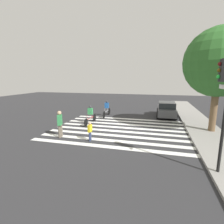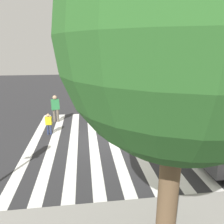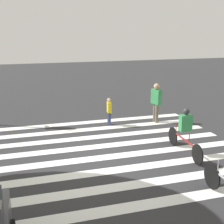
{
  "view_description": "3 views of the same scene",
  "coord_description": "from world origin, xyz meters",
  "px_view_note": "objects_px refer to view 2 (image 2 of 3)",
  "views": [
    {
      "loc": [
        12.76,
        2.79,
        3.92
      ],
      "look_at": [
        0.76,
        -0.38,
        1.49
      ],
      "focal_mm": 28.0,
      "sensor_mm": 36.0,
      "label": 1
    },
    {
      "loc": [
        0.91,
        10.71,
        4.78
      ],
      "look_at": [
        -0.58,
        -0.6,
        1.38
      ],
      "focal_mm": 35.0,
      "sensor_mm": 36.0,
      "label": 2
    },
    {
      "loc": [
        -9.85,
        2.48,
        4.17
      ],
      "look_at": [
        0.85,
        -0.74,
        1.18
      ],
      "focal_mm": 50.0,
      "sensor_mm": 36.0,
      "label": 3
    }
  ],
  "objects_px": {
    "street_tree": "(181,39)",
    "cyclist_mid_street": "(165,110)",
    "cyclist_near_curb": "(114,110)",
    "pedestrian_child_with_backpack": "(49,123)",
    "pedestrian_adult_tall_backpack": "(55,107)"
  },
  "relations": [
    {
      "from": "pedestrian_child_with_backpack",
      "to": "cyclist_near_curb",
      "type": "height_order",
      "value": "cyclist_near_curb"
    },
    {
      "from": "street_tree",
      "to": "pedestrian_child_with_backpack",
      "type": "height_order",
      "value": "street_tree"
    },
    {
      "from": "street_tree",
      "to": "pedestrian_adult_tall_backpack",
      "type": "xyz_separation_m",
      "value": [
        3.7,
        -10.1,
        -3.92
      ]
    },
    {
      "from": "street_tree",
      "to": "pedestrian_child_with_backpack",
      "type": "bearing_deg",
      "value": -64.09
    },
    {
      "from": "street_tree",
      "to": "cyclist_mid_street",
      "type": "relative_size",
      "value": 2.92
    },
    {
      "from": "street_tree",
      "to": "cyclist_near_curb",
      "type": "height_order",
      "value": "street_tree"
    },
    {
      "from": "pedestrian_child_with_backpack",
      "to": "cyclist_near_curb",
      "type": "xyz_separation_m",
      "value": [
        -3.91,
        -1.53,
        0.17
      ]
    },
    {
      "from": "street_tree",
      "to": "cyclist_mid_street",
      "type": "bearing_deg",
      "value": -110.43
    },
    {
      "from": "street_tree",
      "to": "pedestrian_child_with_backpack",
      "type": "distance_m",
      "value": 9.77
    },
    {
      "from": "cyclist_mid_street",
      "to": "street_tree",
      "type": "bearing_deg",
      "value": 70.26
    },
    {
      "from": "cyclist_near_curb",
      "to": "pedestrian_child_with_backpack",
      "type": "bearing_deg",
      "value": 23.73
    },
    {
      "from": "street_tree",
      "to": "cyclist_near_curb",
      "type": "relative_size",
      "value": 2.97
    },
    {
      "from": "pedestrian_child_with_backpack",
      "to": "cyclist_near_curb",
      "type": "relative_size",
      "value": 0.5
    },
    {
      "from": "street_tree",
      "to": "cyclist_near_curb",
      "type": "bearing_deg",
      "value": -90.4
    },
    {
      "from": "pedestrian_adult_tall_backpack",
      "to": "cyclist_near_curb",
      "type": "xyz_separation_m",
      "value": [
        -3.77,
        0.65,
        -0.15
      ]
    }
  ]
}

